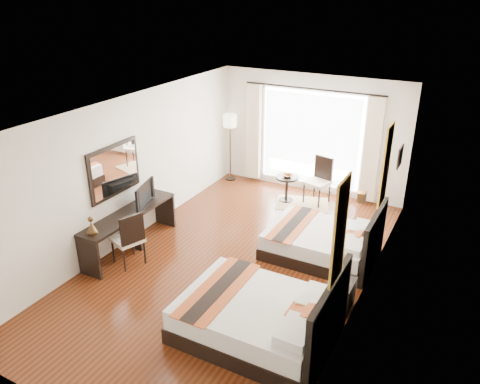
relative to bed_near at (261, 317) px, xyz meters
The scene contains 29 objects.
floor 1.96m from the bed_near, 129.48° to the left, with size 4.50×7.50×0.01m, color #3E190B.
ceiling 3.14m from the bed_near, 129.48° to the left, with size 4.50×7.50×0.02m, color white.
wall_headboard 2.11m from the bed_near, 55.89° to the left, with size 0.01×7.50×2.80m, color silver.
wall_desk 3.94m from the bed_near, 156.73° to the left, with size 0.01×7.50×2.80m, color silver.
wall_window 5.49m from the bed_near, 103.23° to the left, with size 4.50×0.01×2.80m, color silver.
wall_entry 2.79m from the bed_near, 118.71° to the right, with size 4.50×0.01×2.80m, color silver.
window_glass 5.46m from the bed_near, 103.27° to the left, with size 2.40×0.02×2.20m, color white.
sheer_curtain 5.40m from the bed_near, 103.42° to the left, with size 2.30×0.02×2.10m, color white.
drape_left 5.86m from the bed_near, 117.62° to the left, with size 0.35×0.14×2.35m, color beige.
drape_right 5.22m from the bed_near, 87.57° to the left, with size 0.35×0.14×2.35m, color beige.
art_panel_near 1.92m from the bed_near, ahead, with size 0.03×0.50×1.35m, color #964315.
art_panel_far 3.14m from the bed_near, 68.17° to the left, with size 0.03×0.50×1.35m, color #964315.
wall_sconce 2.21m from the bed_near, 50.72° to the left, with size 0.10×0.14×0.14m, color #412B17.
mirror_frame 3.81m from the bed_near, 163.21° to the left, with size 0.04×1.25×0.95m, color black.
mirror_glass 3.79m from the bed_near, 163.10° to the left, with size 0.01×1.12×0.82m, color white.
bed_near is the anchor object (origin of this frame).
bed_far 2.49m from the bed_near, 87.76° to the left, with size 1.95×1.52×1.09m.
nightstand 1.42m from the bed_near, 55.74° to the left, with size 0.38×0.47×0.45m, color black.
table_lamp 1.50m from the bed_near, 57.90° to the left, with size 0.22×0.22×0.35m.
vase 1.38m from the bed_near, 52.22° to the left, with size 0.13×0.13×0.13m, color black.
console_desk 3.39m from the bed_near, 162.09° to the left, with size 0.50×2.20×0.76m, color black.
television 3.56m from the bed_near, 156.18° to the left, with size 0.78×0.10×0.45m, color black.
bronze_figurine 3.28m from the bed_near, behind, with size 0.19×0.19×0.28m, color #412B17, non-canonical shape.
desk_chair 2.96m from the bed_near, 168.17° to the left, with size 0.61×0.61×1.03m.
floor_lamp 6.00m from the bed_near, 123.27° to the left, with size 0.34×0.34×1.70m.
side_table 4.63m from the bed_near, 108.31° to the left, with size 0.52×0.52×0.60m, color black.
fruit_bowl 4.62m from the bed_near, 108.28° to the left, with size 0.21×0.21×0.05m, color #4A291A.
window_chair 4.72m from the bed_near, 99.77° to the left, with size 0.61×0.61×1.07m.
jute_rug 4.54m from the bed_near, 103.45° to the left, with size 1.19×0.81×0.01m, color tan.
Camera 1 is at (3.46, -6.31, 4.62)m, focal length 35.00 mm.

